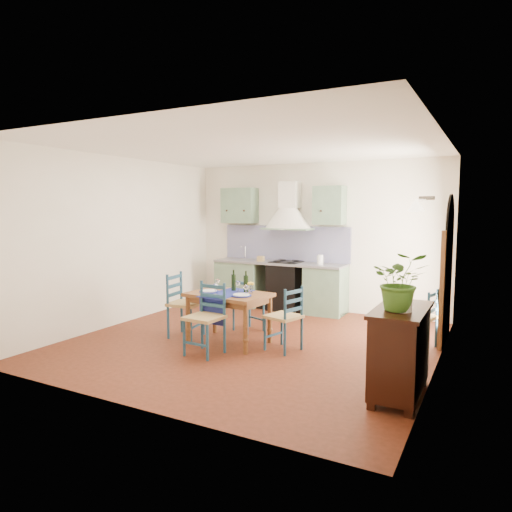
# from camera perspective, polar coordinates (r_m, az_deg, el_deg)

# --- Properties ---
(floor) EXTENTS (5.00, 5.00, 0.00)m
(floor) POSITION_cam_1_polar(r_m,az_deg,el_deg) (6.79, -0.40, -10.66)
(floor) COLOR #431D0E
(floor) RESTS_ON ground
(back_wall) EXTENTS (5.00, 0.96, 2.80)m
(back_wall) POSITION_cam_1_polar(r_m,az_deg,el_deg) (8.82, 3.96, 0.14)
(back_wall) COLOR white
(back_wall) RESTS_ON ground
(right_wall) EXTENTS (0.26, 5.00, 2.80)m
(right_wall) POSITION_cam_1_polar(r_m,az_deg,el_deg) (6.07, 22.15, -0.22)
(right_wall) COLOR white
(right_wall) RESTS_ON ground
(left_wall) EXTENTS (0.04, 5.00, 2.80)m
(left_wall) POSITION_cam_1_polar(r_m,az_deg,el_deg) (8.02, -16.35, 1.84)
(left_wall) COLOR white
(left_wall) RESTS_ON ground
(ceiling) EXTENTS (5.00, 5.00, 0.01)m
(ceiling) POSITION_cam_1_polar(r_m,az_deg,el_deg) (6.56, -0.42, 13.50)
(ceiling) COLOR white
(ceiling) RESTS_ON back_wall
(dining_table) EXTENTS (1.20, 0.92, 1.04)m
(dining_table) POSITION_cam_1_polar(r_m,az_deg,el_deg) (6.62, -3.42, -5.37)
(dining_table) COLOR brown
(dining_table) RESTS_ON ground
(chair_near) EXTENTS (0.47, 0.47, 0.95)m
(chair_near) POSITION_cam_1_polar(r_m,az_deg,el_deg) (6.17, -6.28, -7.68)
(chair_near) COLOR navy
(chair_near) RESTS_ON ground
(chair_far) EXTENTS (0.51, 0.51, 0.85)m
(chair_far) POSITION_cam_1_polar(r_m,az_deg,el_deg) (7.26, -1.13, -6.00)
(chair_far) COLOR navy
(chair_far) RESTS_ON ground
(chair_left) EXTENTS (0.50, 0.50, 0.97)m
(chair_left) POSITION_cam_1_polar(r_m,az_deg,el_deg) (7.03, -9.01, -5.95)
(chair_left) COLOR navy
(chair_left) RESTS_ON ground
(chair_right) EXTENTS (0.52, 0.52, 0.90)m
(chair_right) POSITION_cam_1_polar(r_m,az_deg,el_deg) (6.28, 3.66, -7.68)
(chair_right) COLOR navy
(chair_right) RESTS_ON ground
(chair_spare) EXTENTS (0.46, 0.46, 0.83)m
(chair_spare) POSITION_cam_1_polar(r_m,az_deg,el_deg) (6.80, 20.09, -7.27)
(chair_spare) COLOR navy
(chair_spare) RESTS_ON ground
(sideboard) EXTENTS (0.50, 1.05, 0.94)m
(sideboard) POSITION_cam_1_polar(r_m,az_deg,el_deg) (5.01, 17.52, -10.98)
(sideboard) COLOR black
(sideboard) RESTS_ON ground
(potted_plant) EXTENTS (0.63, 0.57, 0.59)m
(potted_plant) POSITION_cam_1_polar(r_m,az_deg,el_deg) (4.72, 17.62, -3.03)
(potted_plant) COLOR #3D6F22
(potted_plant) RESTS_ON sideboard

